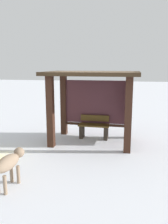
# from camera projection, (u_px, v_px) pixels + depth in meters

# --- Properties ---
(ground_plane) EXTENTS (60.00, 60.00, 0.00)m
(ground_plane) POSITION_uv_depth(u_px,v_px,m) (92.00, 142.00, 7.34)
(ground_plane) COLOR white
(bus_shelter) EXTENTS (2.81, 1.91, 2.23)m
(bus_shelter) POSITION_uv_depth(u_px,v_px,m) (96.00, 91.00, 7.15)
(bus_shelter) COLOR #371F15
(bus_shelter) RESTS_ON ground
(bench_left_inside) EXTENTS (1.02, 0.40, 0.76)m
(bench_left_inside) POSITION_uv_depth(u_px,v_px,m) (94.00, 128.00, 7.65)
(bench_left_inside) COLOR #543E18
(bench_left_inside) RESTS_ON ground
(dog) EXTENTS (0.32, 1.03, 0.70)m
(dog) POSITION_uv_depth(u_px,v_px,m) (9.00, 163.00, 4.53)
(dog) COLOR #90775E
(dog) RESTS_ON ground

